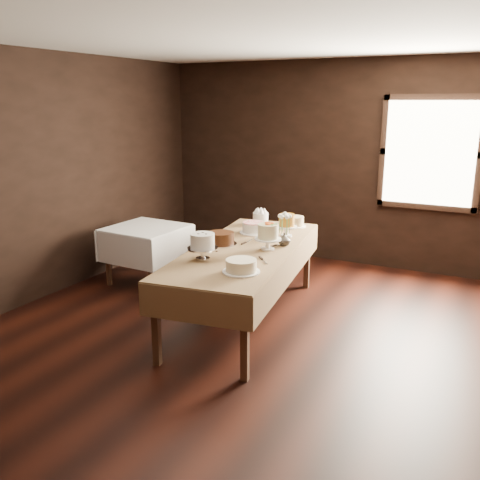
# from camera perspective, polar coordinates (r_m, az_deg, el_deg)

# --- Properties ---
(floor) EXTENTS (5.00, 6.00, 0.01)m
(floor) POSITION_cam_1_polar(r_m,az_deg,el_deg) (5.20, -1.03, -10.69)
(floor) COLOR black
(floor) RESTS_ON ground
(ceiling) EXTENTS (5.00, 6.00, 0.01)m
(ceiling) POSITION_cam_1_polar(r_m,az_deg,el_deg) (4.72, -1.20, 21.66)
(ceiling) COLOR beige
(ceiling) RESTS_ON wall_back
(wall_back) EXTENTS (5.00, 0.02, 2.80)m
(wall_back) POSITION_cam_1_polar(r_m,az_deg,el_deg) (7.51, 9.95, 8.25)
(wall_back) COLOR black
(wall_back) RESTS_ON ground
(wall_left) EXTENTS (0.02, 6.00, 2.80)m
(wall_left) POSITION_cam_1_polar(r_m,az_deg,el_deg) (6.33, -21.56, 6.21)
(wall_left) COLOR black
(wall_left) RESTS_ON ground
(window) EXTENTS (1.10, 0.05, 1.30)m
(window) POSITION_cam_1_polar(r_m,az_deg,el_deg) (7.15, 19.96, 8.87)
(window) COLOR #FFEABF
(window) RESTS_ON wall_back
(display_table) EXTENTS (1.34, 2.67, 0.79)m
(display_table) POSITION_cam_1_polar(r_m,az_deg,el_deg) (5.37, 0.51, -1.44)
(display_table) COLOR #3F2618
(display_table) RESTS_ON ground
(side_table) EXTENTS (0.90, 0.90, 0.72)m
(side_table) POSITION_cam_1_polar(r_m,az_deg,el_deg) (6.65, -10.20, 0.72)
(side_table) COLOR #3F2618
(side_table) RESTS_ON ground
(cake_meringue) EXTENTS (0.22, 0.22, 0.14)m
(cake_meringue) POSITION_cam_1_polar(r_m,az_deg,el_deg) (6.36, 2.25, 2.33)
(cake_meringue) COLOR silver
(cake_meringue) RESTS_ON display_table
(cake_speckled) EXTENTS (0.29, 0.29, 0.12)m
(cake_speckled) POSITION_cam_1_polar(r_m,az_deg,el_deg) (6.28, 6.02, 1.98)
(cake_speckled) COLOR white
(cake_speckled) RESTS_ON display_table
(cake_lattice) EXTENTS (0.36, 0.36, 0.12)m
(cake_lattice) POSITION_cam_1_polar(r_m,az_deg,el_deg) (5.94, 1.50, 1.28)
(cake_lattice) COLOR white
(cake_lattice) RESTS_ON display_table
(cake_caramel) EXTENTS (0.23, 0.23, 0.26)m
(cake_caramel) POSITION_cam_1_polar(r_m,az_deg,el_deg) (5.80, 5.08, 1.47)
(cake_caramel) COLOR white
(cake_caramel) RESTS_ON display_table
(cake_chocolate) EXTENTS (0.33, 0.33, 0.13)m
(cake_chocolate) POSITION_cam_1_polar(r_m,az_deg,el_deg) (5.47, -2.10, 0.15)
(cake_chocolate) COLOR silver
(cake_chocolate) RESTS_ON display_table
(cake_flowers) EXTENTS (0.29, 0.29, 0.28)m
(cake_flowers) POSITION_cam_1_polar(r_m,az_deg,el_deg) (5.26, 3.06, 0.21)
(cake_flowers) COLOR white
(cake_flowers) RESTS_ON display_table
(cake_swirl) EXTENTS (0.29, 0.29, 0.26)m
(cake_swirl) POSITION_cam_1_polar(r_m,az_deg,el_deg) (4.94, -4.09, -0.84)
(cake_swirl) COLOR silver
(cake_swirl) RESTS_ON display_table
(cake_cream) EXTENTS (0.33, 0.33, 0.12)m
(cake_cream) POSITION_cam_1_polar(r_m,az_deg,el_deg) (4.58, 0.13, -2.88)
(cake_cream) COLOR white
(cake_cream) RESTS_ON display_table
(cake_server_b) EXTENTS (0.18, 0.20, 0.01)m
(cake_server_b) POSITION_cam_1_polar(r_m,az_deg,el_deg) (4.89, 2.67, -2.38)
(cake_server_b) COLOR silver
(cake_server_b) RESTS_ON display_table
(cake_server_c) EXTENTS (0.04, 0.24, 0.01)m
(cake_server_c) POSITION_cam_1_polar(r_m,az_deg,el_deg) (5.60, 1.02, -0.09)
(cake_server_c) COLOR silver
(cake_server_c) RESTS_ON display_table
(cake_server_d) EXTENTS (0.09, 0.24, 0.01)m
(cake_server_d) POSITION_cam_1_polar(r_m,az_deg,el_deg) (5.51, 4.47, -0.40)
(cake_server_d) COLOR silver
(cake_server_d) RESTS_ON display_table
(cake_server_e) EXTENTS (0.24, 0.04, 0.01)m
(cake_server_e) POSITION_cam_1_polar(r_m,az_deg,el_deg) (5.25, -3.11, -1.15)
(cake_server_e) COLOR silver
(cake_server_e) RESTS_ON display_table
(flower_vase) EXTENTS (0.14, 0.14, 0.13)m
(flower_vase) POSITION_cam_1_polar(r_m,az_deg,el_deg) (5.44, 4.84, 0.06)
(flower_vase) COLOR #2D2823
(flower_vase) RESTS_ON display_table
(flower_bouquet) EXTENTS (0.14, 0.14, 0.20)m
(flower_bouquet) POSITION_cam_1_polar(r_m,az_deg,el_deg) (5.39, 4.88, 1.98)
(flower_bouquet) COLOR white
(flower_bouquet) RESTS_ON flower_vase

